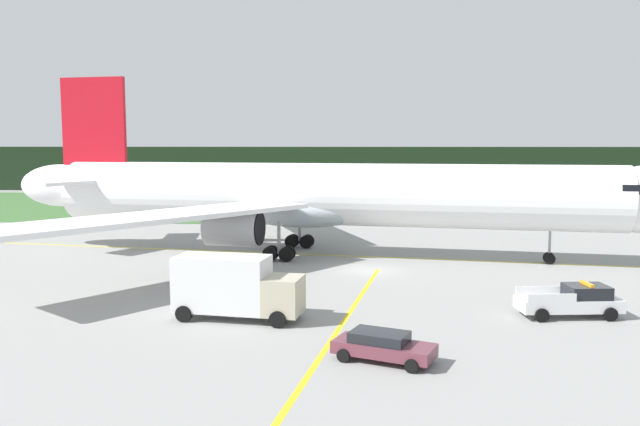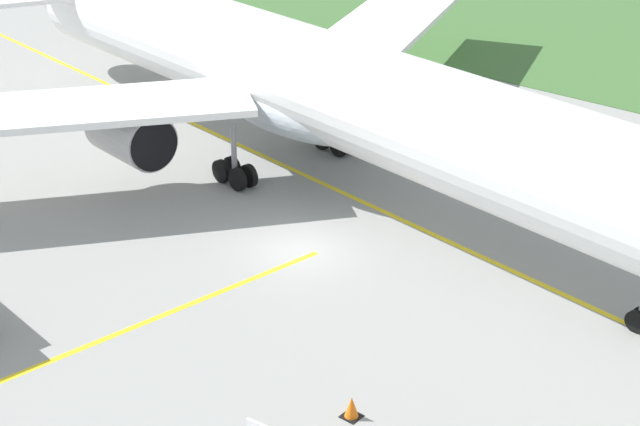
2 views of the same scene
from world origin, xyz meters
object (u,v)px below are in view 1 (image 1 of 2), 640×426
at_px(catering_truck, 234,286).
at_px(apron_cone, 520,291).
at_px(airliner, 318,196).
at_px(staff_car, 383,345).
at_px(ops_pickup_truck, 573,301).

xyz_separation_m(catering_truck, apron_cone, (16.84, 6.14, -1.44)).
distance_m(airliner, apron_cone, 20.46).
xyz_separation_m(catering_truck, staff_car, (7.93, -6.29, -1.13)).
height_order(airliner, ops_pickup_truck, airliner).
distance_m(airliner, ops_pickup_truck, 24.73).
bearing_deg(apron_cone, airliner, 133.75).
bearing_deg(ops_pickup_truck, apron_cone, 112.19).
height_order(ops_pickup_truck, apron_cone, ops_pickup_truck).
relative_size(airliner, staff_car, 12.02).
height_order(catering_truck, staff_car, catering_truck).
bearing_deg(apron_cone, ops_pickup_truck, -67.81).
xyz_separation_m(airliner, catering_truck, (-3.08, -20.51, -3.32)).
bearing_deg(catering_truck, airliner, 81.45).
height_order(catering_truck, apron_cone, catering_truck).
distance_m(airliner, catering_truck, 21.01).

